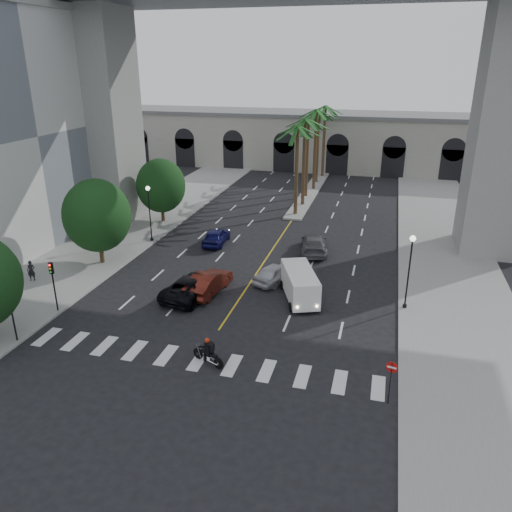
{
  "coord_description": "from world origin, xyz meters",
  "views": [
    {
      "loc": [
        9.41,
        -24.08,
        15.94
      ],
      "look_at": [
        1.39,
        6.0,
        3.68
      ],
      "focal_mm": 35.0,
      "sensor_mm": 36.0,
      "label": 1
    }
  ],
  "objects_px": {
    "car_c": "(192,287)",
    "car_e": "(216,236)",
    "motorcycle_rider": "(209,353)",
    "car_d": "(314,244)",
    "car_b": "(208,282)",
    "pedestrian_b": "(10,275)",
    "lamp_post_left_far": "(149,209)",
    "do_not_enter_sign": "(391,374)",
    "traffic_signal_near": "(10,305)",
    "traffic_signal_far": "(53,278)",
    "cargo_van": "(300,284)",
    "car_a": "(276,273)",
    "pedestrian_a": "(31,271)",
    "lamp_post_right": "(410,266)"
  },
  "relations": [
    {
      "from": "pedestrian_b",
      "to": "car_c",
      "type": "bearing_deg",
      "value": 28.96
    },
    {
      "from": "pedestrian_a",
      "to": "traffic_signal_far",
      "type": "bearing_deg",
      "value": -59.5
    },
    {
      "from": "car_c",
      "to": "do_not_enter_sign",
      "type": "relative_size",
      "value": 2.31
    },
    {
      "from": "car_a",
      "to": "traffic_signal_near",
      "type": "bearing_deg",
      "value": 67.65
    },
    {
      "from": "cargo_van",
      "to": "traffic_signal_far",
      "type": "bearing_deg",
      "value": -179.88
    },
    {
      "from": "car_c",
      "to": "car_e",
      "type": "height_order",
      "value": "car_c"
    },
    {
      "from": "car_d",
      "to": "car_e",
      "type": "xyz_separation_m",
      "value": [
        -9.06,
        -0.25,
        -0.04
      ]
    },
    {
      "from": "car_e",
      "to": "pedestrian_a",
      "type": "relative_size",
      "value": 2.76
    },
    {
      "from": "traffic_signal_near",
      "to": "car_b",
      "type": "relative_size",
      "value": 0.74
    },
    {
      "from": "traffic_signal_near",
      "to": "pedestrian_b",
      "type": "height_order",
      "value": "traffic_signal_near"
    },
    {
      "from": "pedestrian_a",
      "to": "pedestrian_b",
      "type": "bearing_deg",
      "value": -135.99
    },
    {
      "from": "lamp_post_right",
      "to": "do_not_enter_sign",
      "type": "height_order",
      "value": "lamp_post_right"
    },
    {
      "from": "traffic_signal_near",
      "to": "do_not_enter_sign",
      "type": "xyz_separation_m",
      "value": [
        21.8,
        -0.17,
        -0.75
      ]
    },
    {
      "from": "pedestrian_b",
      "to": "do_not_enter_sign",
      "type": "distance_m",
      "value": 28.12
    },
    {
      "from": "car_e",
      "to": "car_c",
      "type": "bearing_deg",
      "value": 97.37
    },
    {
      "from": "car_a",
      "to": "pedestrian_b",
      "type": "bearing_deg",
      "value": 42.52
    },
    {
      "from": "lamp_post_right",
      "to": "traffic_signal_near",
      "type": "relative_size",
      "value": 1.47
    },
    {
      "from": "cargo_van",
      "to": "pedestrian_a",
      "type": "relative_size",
      "value": 3.4
    },
    {
      "from": "traffic_signal_near",
      "to": "cargo_van",
      "type": "height_order",
      "value": "traffic_signal_near"
    },
    {
      "from": "motorcycle_rider",
      "to": "car_d",
      "type": "xyz_separation_m",
      "value": [
        2.98,
        18.98,
        0.05
      ]
    },
    {
      "from": "traffic_signal_far",
      "to": "cargo_van",
      "type": "height_order",
      "value": "traffic_signal_far"
    },
    {
      "from": "car_d",
      "to": "do_not_enter_sign",
      "type": "relative_size",
      "value": 2.26
    },
    {
      "from": "motorcycle_rider",
      "to": "pedestrian_b",
      "type": "height_order",
      "value": "pedestrian_b"
    },
    {
      "from": "car_d",
      "to": "pedestrian_b",
      "type": "bearing_deg",
      "value": 23.4
    },
    {
      "from": "car_b",
      "to": "cargo_van",
      "type": "distance_m",
      "value": 6.68
    },
    {
      "from": "pedestrian_a",
      "to": "car_e",
      "type": "bearing_deg",
      "value": 25.66
    },
    {
      "from": "traffic_signal_far",
      "to": "do_not_enter_sign",
      "type": "bearing_deg",
      "value": -10.84
    },
    {
      "from": "lamp_post_left_far",
      "to": "motorcycle_rider",
      "type": "distance_m",
      "value": 21.58
    },
    {
      "from": "pedestrian_a",
      "to": "lamp_post_right",
      "type": "bearing_deg",
      "value": -16.09
    },
    {
      "from": "cargo_van",
      "to": "lamp_post_left_far",
      "type": "bearing_deg",
      "value": 130.21
    },
    {
      "from": "lamp_post_right",
      "to": "pedestrian_a",
      "type": "xyz_separation_m",
      "value": [
        -27.59,
        -2.71,
        -2.27
      ]
    },
    {
      "from": "lamp_post_left_far",
      "to": "pedestrian_b",
      "type": "relative_size",
      "value": 2.78
    },
    {
      "from": "car_a",
      "to": "pedestrian_b",
      "type": "distance_m",
      "value": 19.79
    },
    {
      "from": "motorcycle_rider",
      "to": "car_d",
      "type": "height_order",
      "value": "motorcycle_rider"
    },
    {
      "from": "car_a",
      "to": "car_c",
      "type": "height_order",
      "value": "car_c"
    },
    {
      "from": "car_b",
      "to": "lamp_post_left_far",
      "type": "bearing_deg",
      "value": -37.84
    },
    {
      "from": "lamp_post_left_far",
      "to": "pedestrian_a",
      "type": "relative_size",
      "value": 3.34
    },
    {
      "from": "car_b",
      "to": "lamp_post_right",
      "type": "bearing_deg",
      "value": -168.78
    },
    {
      "from": "car_c",
      "to": "car_d",
      "type": "distance_m",
      "value": 13.23
    },
    {
      "from": "lamp_post_left_far",
      "to": "do_not_enter_sign",
      "type": "height_order",
      "value": "lamp_post_left_far"
    },
    {
      "from": "traffic_signal_far",
      "to": "car_c",
      "type": "distance_m",
      "value": 9.32
    },
    {
      "from": "lamp_post_left_far",
      "to": "car_e",
      "type": "xyz_separation_m",
      "value": [
        6.04,
        1.05,
        -2.47
      ]
    },
    {
      "from": "traffic_signal_near",
      "to": "car_e",
      "type": "relative_size",
      "value": 0.83
    },
    {
      "from": "traffic_signal_near",
      "to": "car_c",
      "type": "distance_m",
      "value": 11.83
    },
    {
      "from": "lamp_post_left_far",
      "to": "lamp_post_right",
      "type": "relative_size",
      "value": 1.0
    },
    {
      "from": "car_a",
      "to": "pedestrian_b",
      "type": "height_order",
      "value": "pedestrian_b"
    },
    {
      "from": "car_d",
      "to": "car_b",
      "type": "bearing_deg",
      "value": 49.05
    },
    {
      "from": "lamp_post_right",
      "to": "do_not_enter_sign",
      "type": "distance_m",
      "value": 10.81
    },
    {
      "from": "cargo_van",
      "to": "car_c",
      "type": "bearing_deg",
      "value": 169.73
    },
    {
      "from": "traffic_signal_near",
      "to": "pedestrian_a",
      "type": "relative_size",
      "value": 2.28
    }
  ]
}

